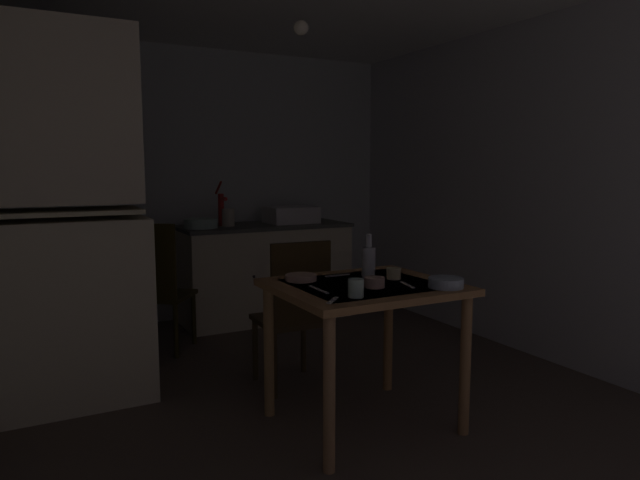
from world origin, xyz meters
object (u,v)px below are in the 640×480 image
teacup_cream (394,273)px  hutch_cabinet (70,231)px  glass_bottle (369,262)px  chair_by_counter (158,287)px  hand_pump (221,206)px  chair_far_side (294,312)px  sink_basin (291,214)px  dining_table (364,305)px  serving_bowl_wide (301,277)px  mixing_bowl_counter (201,223)px

teacup_cream → hutch_cabinet: bearing=146.5°
teacup_cream → glass_bottle: glass_bottle is taller
hutch_cabinet → chair_by_counter: bearing=47.4°
hand_pump → chair_by_counter: hand_pump is taller
hand_pump → chair_far_side: hand_pump is taller
sink_basin → hutch_cabinet: bearing=-147.9°
hutch_cabinet → chair_far_side: bearing=-19.0°
hand_pump → chair_by_counter: size_ratio=0.40×
chair_by_counter → teacup_cream: chair_by_counter is taller
dining_table → serving_bowl_wide: bearing=137.6°
hand_pump → glass_bottle: 2.24m
dining_table → serving_bowl_wide: serving_bowl_wide is taller
dining_table → chair_far_side: (-0.11, 0.63, -0.17)m
chair_by_counter → serving_bowl_wide: chair_by_counter is taller
sink_basin → teacup_cream: (-0.44, -2.24, -0.14)m
dining_table → chair_far_side: size_ratio=0.98×
dining_table → chair_by_counter: size_ratio=0.94×
sink_basin → dining_table: bearing=-105.9°
chair_far_side → chair_by_counter: bearing=118.2°
mixing_bowl_counter → chair_far_side: bearing=-86.2°
hand_pump → teacup_cream: bearing=-84.8°
dining_table → glass_bottle: glass_bottle is taller
hand_pump → mixing_bowl_counter: bearing=-155.9°
glass_bottle → chair_far_side: bearing=109.7°
mixing_bowl_counter → glass_bottle: glass_bottle is taller
hutch_cabinet → sink_basin: size_ratio=4.90×
hand_pump → chair_far_side: size_ratio=0.42×
teacup_cream → glass_bottle: 0.15m
glass_bottle → mixing_bowl_counter: bearing=98.0°
chair_far_side → serving_bowl_wide: 0.52m
glass_bottle → hutch_cabinet: bearing=145.8°
hand_pump → glass_bottle: size_ratio=1.59×
teacup_cream → dining_table: bearing=-171.0°
hutch_cabinet → chair_by_counter: 1.05m
hutch_cabinet → glass_bottle: bearing=-34.2°
hutch_cabinet → hand_pump: size_ratio=5.53×
dining_table → chair_far_side: bearing=99.7°
sink_basin → serving_bowl_wide: size_ratio=2.61×
hutch_cabinet → teacup_cream: (1.53, -1.01, -0.21)m
sink_basin → chair_by_counter: (-1.34, -0.55, -0.44)m
sink_basin → chair_by_counter: sink_basin is taller
chair_far_side → serving_bowl_wide: bearing=-110.1°
hutch_cabinet → mixing_bowl_counter: 1.62m
sink_basin → glass_bottle: (-0.56, -2.18, -0.07)m
mixing_bowl_counter → dining_table: (0.21, -2.22, -0.25)m
hand_pump → serving_bowl_wide: size_ratio=2.32×
dining_table → glass_bottle: 0.24m
sink_basin → chair_far_side: 1.87m
hutch_cabinet → glass_bottle: size_ratio=8.79×
dining_table → teacup_cream: 0.26m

